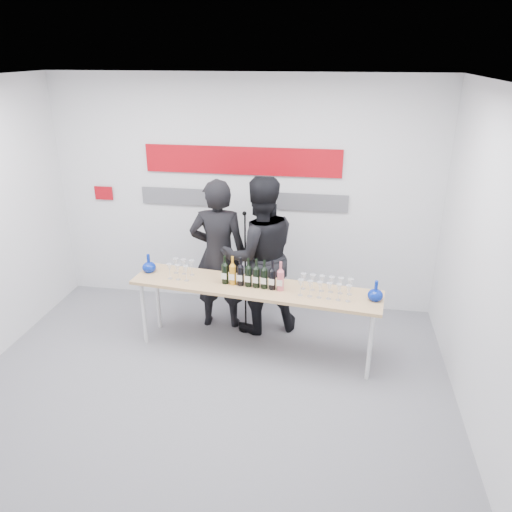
# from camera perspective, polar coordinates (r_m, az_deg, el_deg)

# --- Properties ---
(ground) EXTENTS (5.00, 5.00, 0.00)m
(ground) POSITION_cam_1_polar(r_m,az_deg,el_deg) (5.38, -5.42, -14.57)
(ground) COLOR slate
(ground) RESTS_ON ground
(back_wall) EXTENTS (5.00, 0.04, 3.00)m
(back_wall) POSITION_cam_1_polar(r_m,az_deg,el_deg) (6.48, -1.53, 6.99)
(back_wall) COLOR silver
(back_wall) RESTS_ON ground
(signage) EXTENTS (3.38, 0.02, 0.79)m
(signage) POSITION_cam_1_polar(r_m,az_deg,el_deg) (6.39, -2.11, 9.58)
(signage) COLOR #A50710
(signage) RESTS_ON back_wall
(tasting_table) EXTENTS (2.82, 0.88, 0.83)m
(tasting_table) POSITION_cam_1_polar(r_m,az_deg,el_deg) (5.52, -0.17, -4.04)
(tasting_table) COLOR tan
(tasting_table) RESTS_ON ground
(wine_bottles) EXTENTS (0.71, 0.16, 0.33)m
(wine_bottles) POSITION_cam_1_polar(r_m,az_deg,el_deg) (5.41, -0.42, -1.93)
(wine_bottles) COLOR black
(wine_bottles) RESTS_ON tasting_table
(decanter_left) EXTENTS (0.16, 0.16, 0.21)m
(decanter_left) POSITION_cam_1_polar(r_m,az_deg,el_deg) (5.93, -12.16, -0.79)
(decanter_left) COLOR #082292
(decanter_left) RESTS_ON tasting_table
(decanter_right) EXTENTS (0.16, 0.16, 0.21)m
(decanter_right) POSITION_cam_1_polar(r_m,az_deg,el_deg) (5.30, 13.53, -3.85)
(decanter_right) COLOR #082292
(decanter_right) RESTS_ON tasting_table
(glasses_left) EXTENTS (0.28, 0.25, 0.18)m
(glasses_left) POSITION_cam_1_polar(r_m,az_deg,el_deg) (5.73, -8.59, -1.53)
(glasses_left) COLOR silver
(glasses_left) RESTS_ON tasting_table
(glasses_right) EXTENTS (0.58, 0.28, 0.18)m
(glasses_right) POSITION_cam_1_polar(r_m,az_deg,el_deg) (5.31, 7.94, -3.55)
(glasses_right) COLOR silver
(glasses_right) RESTS_ON tasting_table
(presenter_left) EXTENTS (0.73, 0.51, 1.88)m
(presenter_left) POSITION_cam_1_polar(r_m,az_deg,el_deg) (6.04, -4.31, 0.11)
(presenter_left) COLOR black
(presenter_left) RESTS_ON ground
(presenter_right) EXTENTS (1.14, 1.03, 1.93)m
(presenter_right) POSITION_cam_1_polar(r_m,az_deg,el_deg) (5.93, 0.45, 0.03)
(presenter_right) COLOR black
(presenter_right) RESTS_ON ground
(mic_stand) EXTENTS (0.18, 0.18, 1.55)m
(mic_stand) POSITION_cam_1_polar(r_m,az_deg,el_deg) (6.08, -1.20, -4.55)
(mic_stand) COLOR black
(mic_stand) RESTS_ON ground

